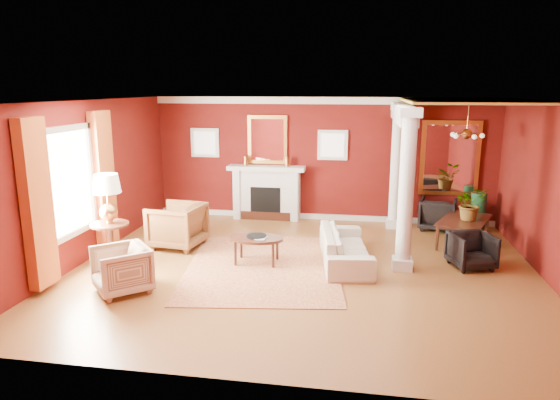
% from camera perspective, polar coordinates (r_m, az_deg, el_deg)
% --- Properties ---
extents(ground, '(8.00, 8.00, 0.00)m').
position_cam_1_polar(ground, '(8.84, 2.73, -7.92)').
color(ground, brown).
rests_on(ground, ground).
extents(room_shell, '(8.04, 7.04, 2.92)m').
position_cam_1_polar(room_shell, '(8.35, 2.88, 5.15)').
color(room_shell, '#550E0B').
rests_on(room_shell, ground).
extents(fireplace, '(1.85, 0.42, 1.29)m').
position_cam_1_polar(fireplace, '(12.01, -1.54, 0.88)').
color(fireplace, silver).
rests_on(fireplace, ground).
extents(overmantel_mirror, '(0.95, 0.07, 1.15)m').
position_cam_1_polar(overmantel_mirror, '(11.95, -1.45, 6.91)').
color(overmantel_mirror, gold).
rests_on(overmantel_mirror, fireplace).
extents(flank_window_left, '(0.70, 0.07, 0.70)m').
position_cam_1_polar(flank_window_left, '(12.35, -8.56, 6.50)').
color(flank_window_left, silver).
rests_on(flank_window_left, room_shell).
extents(flank_window_right, '(0.70, 0.07, 0.70)m').
position_cam_1_polar(flank_window_right, '(11.78, 6.03, 6.27)').
color(flank_window_right, silver).
rests_on(flank_window_right, room_shell).
extents(left_window, '(0.21, 2.55, 2.60)m').
position_cam_1_polar(left_window, '(9.18, -22.56, 1.12)').
color(left_window, white).
rests_on(left_window, room_shell).
extents(column_front, '(0.36, 0.36, 2.80)m').
position_cam_1_polar(column_front, '(8.72, 14.23, 1.16)').
color(column_front, silver).
rests_on(column_front, ground).
extents(column_back, '(0.36, 0.36, 2.80)m').
position_cam_1_polar(column_back, '(11.37, 13.17, 3.87)').
color(column_back, silver).
rests_on(column_back, ground).
extents(header_beam, '(0.30, 3.20, 0.32)m').
position_cam_1_polar(header_beam, '(10.16, 13.89, 9.58)').
color(header_beam, silver).
rests_on(header_beam, column_front).
extents(amber_ceiling, '(2.30, 3.40, 0.04)m').
position_cam_1_polar(amber_ceiling, '(10.15, 20.62, 10.55)').
color(amber_ceiling, gold).
rests_on(amber_ceiling, room_shell).
extents(dining_mirror, '(1.30, 0.07, 1.70)m').
position_cam_1_polar(dining_mirror, '(11.94, 18.83, 4.53)').
color(dining_mirror, gold).
rests_on(dining_mirror, room_shell).
extents(chandelier, '(0.60, 0.62, 0.75)m').
position_cam_1_polar(chandelier, '(10.25, 20.57, 7.07)').
color(chandelier, '#AD7336').
rests_on(chandelier, room_shell).
extents(crown_trim, '(8.00, 0.08, 0.16)m').
position_cam_1_polar(crown_trim, '(11.72, 4.91, 11.26)').
color(crown_trim, silver).
rests_on(crown_trim, room_shell).
extents(base_trim, '(8.00, 0.08, 0.12)m').
position_cam_1_polar(base_trim, '(12.11, 4.66, -1.91)').
color(base_trim, silver).
rests_on(base_trim, ground).
extents(rug, '(3.10, 3.85, 0.01)m').
position_cam_1_polar(rug, '(8.99, -1.99, -7.52)').
color(rug, maroon).
rests_on(rug, ground).
extents(sofa, '(0.89, 2.12, 0.80)m').
position_cam_1_polar(sofa, '(9.10, 7.49, -4.73)').
color(sofa, beige).
rests_on(sofa, ground).
extents(armchair_leopard, '(1.00, 1.05, 0.97)m').
position_cam_1_polar(armchair_leopard, '(10.11, -11.68, -2.62)').
color(armchair_leopard, black).
rests_on(armchair_leopard, ground).
extents(armchair_stripe, '(1.07, 1.07, 0.80)m').
position_cam_1_polar(armchair_stripe, '(8.16, -17.67, -7.35)').
color(armchair_stripe, tan).
rests_on(armchair_stripe, ground).
extents(coffee_table, '(0.97, 0.97, 0.49)m').
position_cam_1_polar(coffee_table, '(9.00, -2.70, -4.53)').
color(coffee_table, black).
rests_on(coffee_table, ground).
extents(coffee_book, '(0.18, 0.04, 0.24)m').
position_cam_1_polar(coffee_book, '(8.89, -2.71, -3.65)').
color(coffee_book, black).
rests_on(coffee_book, coffee_table).
extents(side_table, '(0.66, 0.66, 1.65)m').
position_cam_1_polar(side_table, '(9.25, -19.06, -0.36)').
color(side_table, black).
rests_on(side_table, ground).
extents(dining_table, '(1.05, 1.58, 0.83)m').
position_cam_1_polar(dining_table, '(10.72, 20.41, -2.67)').
color(dining_table, black).
rests_on(dining_table, ground).
extents(dining_chair_near, '(0.84, 0.81, 0.70)m').
position_cam_1_polar(dining_chair_near, '(9.42, 21.07, -5.24)').
color(dining_chair_near, black).
rests_on(dining_chair_near, ground).
extents(dining_chair_far, '(0.89, 0.85, 0.77)m').
position_cam_1_polar(dining_chair_far, '(11.68, 17.55, -1.38)').
color(dining_chair_far, black).
rests_on(dining_chair_far, ground).
extents(green_urn, '(0.37, 0.37, 0.88)m').
position_cam_1_polar(green_urn, '(11.84, 21.62, -1.71)').
color(green_urn, '#164525').
rests_on(green_urn, ground).
extents(potted_plant, '(0.80, 0.84, 0.52)m').
position_cam_1_polar(potted_plant, '(10.57, 21.02, 0.85)').
color(potted_plant, '#26591E').
rests_on(potted_plant, dining_table).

